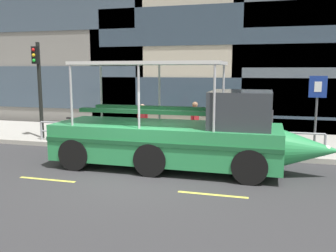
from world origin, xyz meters
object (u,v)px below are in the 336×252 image
traffic_light_pole (39,81)px  parking_sign (317,101)px  duck_tour_boat (182,135)px  pedestrian_mid_right (143,119)px  pedestrian_near_bow (269,120)px  leaned_bicycle (74,131)px  pedestrian_mid_left (195,118)px

traffic_light_pole → parking_sign: size_ratio=1.50×
duck_tour_boat → pedestrian_mid_right: duck_tour_boat is taller
pedestrian_near_bow → pedestrian_mid_right: bearing=-175.6°
leaned_bicycle → pedestrian_near_bow: size_ratio=1.04×
traffic_light_pole → pedestrian_mid_left: traffic_light_pole is taller
leaned_bicycle → pedestrian_near_bow: (7.99, 0.91, 0.64)m
traffic_light_pole → pedestrian_near_bow: 9.73m
pedestrian_mid_left → pedestrian_near_bow: bearing=2.4°
traffic_light_pole → pedestrian_mid_right: size_ratio=2.64×
traffic_light_pole → leaned_bicycle: 2.64m
leaned_bicycle → duck_tour_boat: size_ratio=0.19×
traffic_light_pole → parking_sign: bearing=1.0°
traffic_light_pole → parking_sign: (11.18, 0.20, -0.63)m
leaned_bicycle → pedestrian_mid_left: size_ratio=1.04×
traffic_light_pole → pedestrian_mid_right: bearing=6.6°
parking_sign → leaned_bicycle: bearing=-178.9°
parking_sign → pedestrian_mid_right: 6.74m
traffic_light_pole → duck_tour_boat: bearing=-20.1°
duck_tour_boat → pedestrian_mid_right: 3.89m
parking_sign → pedestrian_mid_right: (-6.67, 0.33, -0.92)m
traffic_light_pole → duck_tour_boat: 7.53m
traffic_light_pole → duck_tour_boat: traffic_light_pole is taller
parking_sign → pedestrian_mid_left: (-4.51, 0.60, -0.85)m
parking_sign → pedestrian_near_bow: parking_sign is taller
parking_sign → pedestrian_near_bow: size_ratio=1.63×
parking_sign → duck_tour_boat: duck_tour_boat is taller
pedestrian_mid_left → pedestrian_mid_right: size_ratio=1.08×
leaned_bicycle → duck_tour_boat: bearing=-25.4°
parking_sign → leaned_bicycle: parking_sign is taller
parking_sign → traffic_light_pole: bearing=-179.0°
traffic_light_pole → pedestrian_mid_right: 4.80m
parking_sign → pedestrian_mid_left: parking_sign is taller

